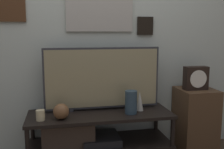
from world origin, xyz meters
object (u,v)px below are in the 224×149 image
(vase_round_glass, at_px, (61,111))
(television, at_px, (103,78))
(mantel_clock, at_px, (196,78))
(vase_slim_bronze, at_px, (140,101))
(candle_jar, at_px, (40,115))
(vase_tall_ceramic, at_px, (131,102))

(vase_round_glass, bearing_deg, television, 27.31)
(television, xyz_separation_m, mantel_clock, (0.96, -0.08, -0.02))
(vase_slim_bronze, distance_m, vase_round_glass, 0.77)
(television, bearing_deg, vase_slim_bronze, -16.02)
(vase_round_glass, bearing_deg, candle_jar, 179.13)
(vase_round_glass, height_order, mantel_clock, mantel_clock)
(mantel_clock, bearing_deg, vase_tall_ceramic, -171.57)
(vase_slim_bronze, bearing_deg, television, 163.98)
(television, height_order, candle_jar, television)
(vase_tall_ceramic, bearing_deg, candle_jar, -178.11)
(vase_tall_ceramic, height_order, candle_jar, vase_tall_ceramic)
(television, bearing_deg, candle_jar, -160.45)
(candle_jar, relative_size, mantel_clock, 0.38)
(vase_slim_bronze, bearing_deg, mantel_clock, 2.42)
(television, height_order, vase_slim_bronze, television)
(vase_tall_ceramic, height_order, vase_slim_bronze, vase_tall_ceramic)
(television, bearing_deg, mantel_clock, -4.49)
(vase_slim_bronze, height_order, vase_round_glass, vase_slim_bronze)
(vase_round_glass, height_order, candle_jar, vase_round_glass)
(candle_jar, bearing_deg, vase_tall_ceramic, 1.89)
(mantel_clock, bearing_deg, vase_slim_bronze, -177.58)
(vase_slim_bronze, height_order, mantel_clock, mantel_clock)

